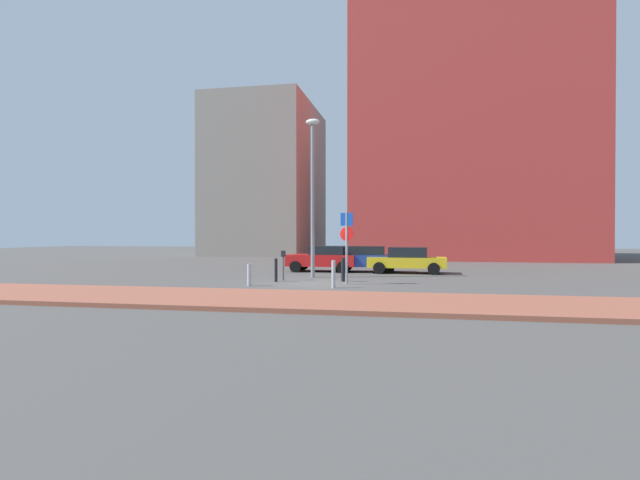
{
  "coord_description": "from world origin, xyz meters",
  "views": [
    {
      "loc": [
        4.21,
        -20.81,
        2.12
      ],
      "look_at": [
        -0.19,
        1.71,
        1.87
      ],
      "focal_mm": 27.39,
      "sensor_mm": 36.0,
      "label": 1
    }
  ],
  "objects_px": {
    "parking_meter": "(283,261)",
    "traffic_bollard_mid": "(343,270)",
    "parked_car_red": "(323,258)",
    "street_lamp": "(313,185)",
    "traffic_bollard_far": "(249,275)",
    "traffic_bollard_edge": "(276,270)",
    "parking_sign_post": "(347,239)",
    "parked_car_yellow": "(407,260)",
    "parked_car_blue": "(364,258)",
    "traffic_bollard_near": "(333,274)"
  },
  "relations": [
    {
      "from": "traffic_bollard_edge",
      "to": "parked_car_yellow",
      "type": "bearing_deg",
      "value": 47.13
    },
    {
      "from": "parked_car_yellow",
      "to": "parking_sign_post",
      "type": "distance_m",
      "value": 7.16
    },
    {
      "from": "parked_car_yellow",
      "to": "traffic_bollard_far",
      "type": "relative_size",
      "value": 4.7
    },
    {
      "from": "traffic_bollard_mid",
      "to": "traffic_bollard_far",
      "type": "relative_size",
      "value": 1.19
    },
    {
      "from": "parking_meter",
      "to": "traffic_bollard_mid",
      "type": "height_order",
      "value": "parking_meter"
    },
    {
      "from": "parking_meter",
      "to": "parked_car_blue",
      "type": "bearing_deg",
      "value": 61.77
    },
    {
      "from": "parking_meter",
      "to": "traffic_bollard_far",
      "type": "distance_m",
      "value": 2.83
    },
    {
      "from": "parking_sign_post",
      "to": "traffic_bollard_far",
      "type": "distance_m",
      "value": 4.39
    },
    {
      "from": "parked_car_blue",
      "to": "parking_meter",
      "type": "distance_m",
      "value": 6.68
    },
    {
      "from": "parking_sign_post",
      "to": "traffic_bollard_mid",
      "type": "distance_m",
      "value": 1.86
    },
    {
      "from": "parked_car_yellow",
      "to": "parking_meter",
      "type": "xyz_separation_m",
      "value": [
        -5.58,
        -5.41,
        0.15
      ]
    },
    {
      "from": "parked_car_red",
      "to": "parked_car_blue",
      "type": "xyz_separation_m",
      "value": [
        2.33,
        0.2,
        0.01
      ]
    },
    {
      "from": "traffic_bollard_edge",
      "to": "parking_meter",
      "type": "bearing_deg",
      "value": 79.98
    },
    {
      "from": "traffic_bollard_near",
      "to": "traffic_bollard_far",
      "type": "bearing_deg",
      "value": 178.74
    },
    {
      "from": "parked_car_red",
      "to": "street_lamp",
      "type": "distance_m",
      "value": 5.44
    },
    {
      "from": "parked_car_red",
      "to": "parking_meter",
      "type": "relative_size",
      "value": 2.86
    },
    {
      "from": "parked_car_red",
      "to": "traffic_bollard_mid",
      "type": "xyz_separation_m",
      "value": [
        1.98,
        -5.72,
        -0.23
      ]
    },
    {
      "from": "parking_sign_post",
      "to": "street_lamp",
      "type": "xyz_separation_m",
      "value": [
        -2.12,
        3.0,
        2.62
      ]
    },
    {
      "from": "parking_meter",
      "to": "traffic_bollard_mid",
      "type": "distance_m",
      "value": 2.84
    },
    {
      "from": "parked_car_blue",
      "to": "traffic_bollard_mid",
      "type": "bearing_deg",
      "value": -93.32
    },
    {
      "from": "parking_sign_post",
      "to": "traffic_bollard_far",
      "type": "height_order",
      "value": "parking_sign_post"
    },
    {
      "from": "traffic_bollard_mid",
      "to": "traffic_bollard_near",
      "type": "bearing_deg",
      "value": -89.67
    },
    {
      "from": "parked_car_red",
      "to": "traffic_bollard_edge",
      "type": "xyz_separation_m",
      "value": [
        -0.96,
        -6.43,
        -0.25
      ]
    },
    {
      "from": "parked_car_yellow",
      "to": "traffic_bollard_near",
      "type": "bearing_deg",
      "value": -108.56
    },
    {
      "from": "traffic_bollard_mid",
      "to": "traffic_bollard_edge",
      "type": "xyz_separation_m",
      "value": [
        -2.95,
        -0.71,
        -0.01
      ]
    },
    {
      "from": "street_lamp",
      "to": "traffic_bollard_far",
      "type": "height_order",
      "value": "street_lamp"
    },
    {
      "from": "parked_car_blue",
      "to": "parked_car_red",
      "type": "bearing_deg",
      "value": -175.13
    },
    {
      "from": "parking_meter",
      "to": "street_lamp",
      "type": "height_order",
      "value": "street_lamp"
    },
    {
      "from": "street_lamp",
      "to": "traffic_bollard_near",
      "type": "distance_m",
      "value": 6.35
    },
    {
      "from": "traffic_bollard_mid",
      "to": "traffic_bollard_edge",
      "type": "relative_size",
      "value": 1.03
    },
    {
      "from": "parking_meter",
      "to": "traffic_bollard_mid",
      "type": "xyz_separation_m",
      "value": [
        2.81,
        -0.04,
        -0.36
      ]
    },
    {
      "from": "parking_sign_post",
      "to": "parked_car_yellow",
      "type": "bearing_deg",
      "value": 69.77
    },
    {
      "from": "parking_meter",
      "to": "traffic_bollard_far",
      "type": "xyz_separation_m",
      "value": [
        -0.71,
        -2.71,
        -0.44
      ]
    },
    {
      "from": "parked_car_red",
      "to": "traffic_bollard_near",
      "type": "xyz_separation_m",
      "value": [
        2.0,
        -8.47,
        -0.22
      ]
    },
    {
      "from": "parking_meter",
      "to": "traffic_bollard_far",
      "type": "height_order",
      "value": "parking_meter"
    },
    {
      "from": "parking_meter",
      "to": "street_lamp",
      "type": "distance_m",
      "value": 4.2
    },
    {
      "from": "parked_car_yellow",
      "to": "parked_car_red",
      "type": "bearing_deg",
      "value": 176.67
    },
    {
      "from": "parked_car_red",
      "to": "parked_car_yellow",
      "type": "xyz_separation_m",
      "value": [
        4.75,
        -0.28,
        -0.03
      ]
    },
    {
      "from": "traffic_bollard_edge",
      "to": "traffic_bollard_far",
      "type": "bearing_deg",
      "value": -106.32
    },
    {
      "from": "parked_car_blue",
      "to": "parked_car_yellow",
      "type": "distance_m",
      "value": 2.47
    },
    {
      "from": "traffic_bollard_mid",
      "to": "traffic_bollard_far",
      "type": "distance_m",
      "value": 4.42
    },
    {
      "from": "parked_car_blue",
      "to": "traffic_bollard_mid",
      "type": "relative_size",
      "value": 3.88
    },
    {
      "from": "parking_sign_post",
      "to": "traffic_bollard_mid",
      "type": "height_order",
      "value": "parking_sign_post"
    },
    {
      "from": "traffic_bollard_mid",
      "to": "traffic_bollard_edge",
      "type": "bearing_deg",
      "value": -166.42
    },
    {
      "from": "parked_car_blue",
      "to": "parking_sign_post",
      "type": "xyz_separation_m",
      "value": [
        -0.02,
        -7.1,
        1.16
      ]
    },
    {
      "from": "parked_car_yellow",
      "to": "street_lamp",
      "type": "xyz_separation_m",
      "value": [
        -4.56,
        -3.62,
        3.82
      ]
    },
    {
      "from": "parking_meter",
      "to": "traffic_bollard_near",
      "type": "xyz_separation_m",
      "value": [
        2.83,
        -2.79,
        -0.35
      ]
    },
    {
      "from": "parked_car_blue",
      "to": "parking_sign_post",
      "type": "distance_m",
      "value": 7.19
    },
    {
      "from": "parked_car_blue",
      "to": "traffic_bollard_edge",
      "type": "distance_m",
      "value": 7.41
    },
    {
      "from": "parked_car_red",
      "to": "street_lamp",
      "type": "height_order",
      "value": "street_lamp"
    }
  ]
}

